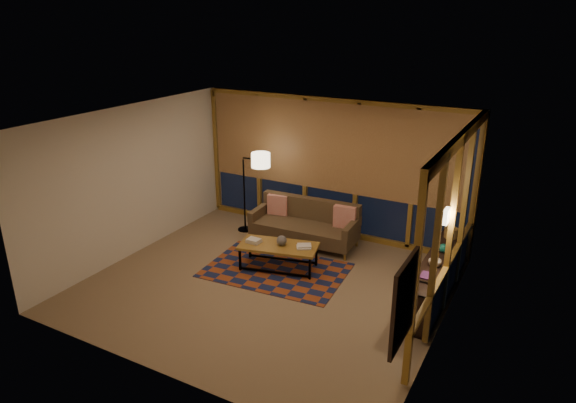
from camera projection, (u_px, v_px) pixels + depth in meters
The scene contains 21 objects.
floor at pixel (267, 285), 8.36m from camera, with size 5.50×5.00×0.01m, color tan.
ceiling at pixel (264, 120), 7.42m from camera, with size 5.50×5.00×0.01m, color silver.
walls at pixel (266, 207), 7.89m from camera, with size 5.51×5.01×2.70m.
window_wall_back at pixel (330, 168), 9.89m from camera, with size 5.30×0.16×2.60m, color olive, non-canonical shape.
window_wall_right at pixel (452, 227), 7.18m from camera, with size 0.16×3.70×2.60m, color olive, non-canonical shape.
wall_art at pixel (403, 302), 5.11m from camera, with size 0.06×0.74×0.94m, color red, non-canonical shape.
wall_sconce at pixel (446, 216), 7.01m from camera, with size 0.12×0.18×0.22m, color beige, non-canonical shape.
sofa at pixel (304, 224), 9.71m from camera, with size 1.99×0.81×0.82m, color brown, non-canonical shape.
pillow_left at pixel (278, 205), 10.09m from camera, with size 0.40×0.13×0.40m, color red, non-canonical shape.
pillow_right at pixel (345, 217), 9.48m from camera, with size 0.42×0.14×0.42m, color red, non-canonical shape.
area_rug at pixel (276, 270), 8.82m from camera, with size 2.35×1.57×0.01m, color brown.
coffee_table at pixel (279, 257), 8.82m from camera, with size 1.33×0.61×0.44m, color olive, non-canonical shape.
book_stack_a at pixel (253, 241), 8.81m from camera, with size 0.23×0.18×0.07m, color silver, non-canonical shape.
book_stack_b at pixel (304, 247), 8.63m from camera, with size 0.23×0.18×0.05m, color silver, non-canonical shape.
ceramic_pot at pixel (282, 240), 8.71m from camera, with size 0.17×0.17×0.17m, color #303030.
floor_lamp at pixel (244, 191), 10.18m from camera, with size 0.56×0.36×1.67m, color black, non-canonical shape.
bookshelf at pixel (437, 276), 7.95m from camera, with size 0.40×2.58×0.64m, color black, non-canonical shape.
basket at pixel (451, 233), 8.53m from camera, with size 0.22×0.22×0.17m, color olive.
teal_bowl at pixel (443, 248), 7.99m from camera, with size 0.14×0.14×0.14m, color #14685A.
vase at pixel (435, 260), 7.54m from camera, with size 0.19×0.19×0.20m, color #BFAC97.
shelf_book_stack at pixel (427, 277), 7.19m from camera, with size 0.16×0.22×0.06m, color silver, non-canonical shape.
Camera 1 is at (3.83, -6.31, 4.16)m, focal length 32.00 mm.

